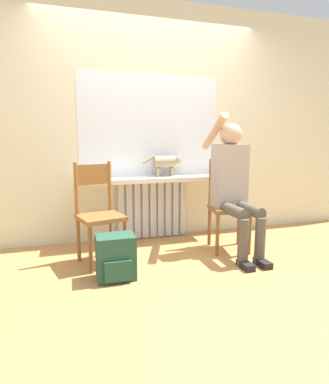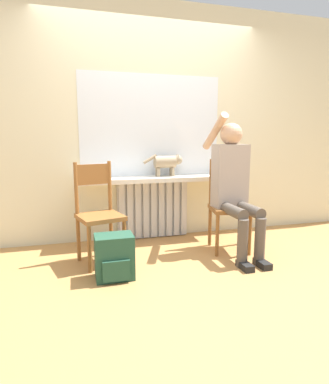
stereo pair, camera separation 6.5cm
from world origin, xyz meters
TOP-DOWN VIEW (x-y plane):
  - ground_plane at (0.00, 0.00)m, footprint 12.00×12.00m
  - wall_with_window at (0.00, 1.23)m, footprint 7.00×0.06m
  - radiator at (-0.00, 1.15)m, footprint 0.85×0.08m
  - windowsill at (0.00, 1.04)m, footprint 1.71×0.33m
  - window_glass at (0.00, 1.20)m, footprint 1.64×0.01m
  - chair_left at (-0.68, 0.53)m, footprint 0.47×0.47m
  - chair_right at (0.68, 0.53)m, footprint 0.45×0.45m
  - person at (0.67, 0.42)m, footprint 0.36×1.01m
  - cat at (0.15, 1.07)m, footprint 0.47×0.14m
  - backpack at (-0.59, 0.12)m, footprint 0.32×0.26m

SIDE VIEW (x-z plane):
  - ground_plane at x=0.00m, z-range 0.00..0.00m
  - backpack at x=-0.59m, z-range 0.00..0.37m
  - radiator at x=0.00m, z-range 0.00..0.70m
  - chair_left at x=-0.68m, z-range 0.01..0.97m
  - chair_right at x=0.68m, z-range 0.01..0.97m
  - windowsill at x=0.00m, z-range 0.70..0.75m
  - person at x=0.67m, z-range 0.03..1.47m
  - cat at x=0.15m, z-range 0.78..1.04m
  - window_glass at x=0.00m, z-range 0.75..1.90m
  - wall_with_window at x=0.00m, z-range 0.00..2.70m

